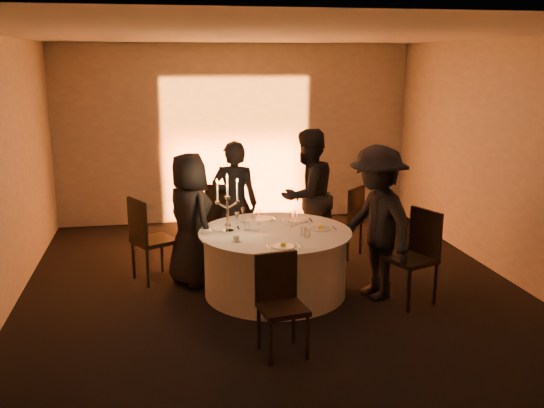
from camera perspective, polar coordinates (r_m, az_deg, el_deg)
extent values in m
plane|color=black|center=(7.37, 0.29, -8.33)|extent=(7.00, 7.00, 0.00)
plane|color=silver|center=(6.84, 0.32, 15.69)|extent=(7.00, 7.00, 0.00)
plane|color=#A29C96|center=(10.37, -3.42, 6.61)|extent=(7.00, 0.00, 7.00)
plane|color=#A29C96|center=(3.68, 10.85, -6.39)|extent=(7.00, 0.00, 7.00)
plane|color=#A29C96|center=(8.07, 21.75, 3.71)|extent=(0.00, 7.00, 7.00)
cube|color=black|center=(10.35, -3.09, -1.58)|extent=(0.25, 0.12, 0.10)
cylinder|color=black|center=(7.36, 0.29, -8.22)|extent=(0.60, 0.60, 0.03)
cylinder|color=black|center=(7.23, 0.30, -5.57)|extent=(0.20, 0.20, 0.75)
cylinder|color=silver|center=(7.23, 0.30, -5.57)|extent=(1.68, 1.68, 0.75)
cylinder|color=silver|center=(7.12, 0.30, -2.64)|extent=(1.80, 1.80, 0.02)
cube|color=black|center=(7.76, -11.03, -3.42)|extent=(0.63, 0.63, 0.05)
cube|color=black|center=(7.59, -12.56, -1.59)|extent=(0.25, 0.44, 0.54)
cylinder|color=black|center=(7.76, -8.94, -5.37)|extent=(0.04, 0.04, 0.50)
cylinder|color=black|center=(8.10, -10.33, -4.62)|extent=(0.04, 0.04, 0.50)
cylinder|color=black|center=(7.58, -11.61, -5.93)|extent=(0.04, 0.04, 0.50)
cylinder|color=black|center=(7.93, -12.91, -5.13)|extent=(0.04, 0.04, 0.50)
cube|color=black|center=(8.73, -4.55, -1.40)|extent=(0.56, 0.56, 0.05)
cube|color=black|center=(8.46, -4.78, 0.10)|extent=(0.45, 0.15, 0.52)
cylinder|color=black|center=(8.96, -3.11, -2.68)|extent=(0.04, 0.04, 0.49)
cylinder|color=black|center=(9.01, -5.59, -2.63)|extent=(0.04, 0.04, 0.49)
cylinder|color=black|center=(8.59, -3.40, -3.41)|extent=(0.04, 0.04, 0.49)
cylinder|color=black|center=(8.64, -5.99, -3.35)|extent=(0.04, 0.04, 0.49)
cube|color=black|center=(8.65, 6.69, -1.72)|extent=(0.62, 0.62, 0.05)
cube|color=black|center=(8.49, 7.92, -0.14)|extent=(0.34, 0.34, 0.50)
cylinder|color=black|center=(8.96, 6.15, -2.80)|extent=(0.04, 0.04, 0.47)
cylinder|color=black|center=(8.64, 4.95, -3.39)|extent=(0.04, 0.04, 0.47)
cylinder|color=black|center=(8.79, 8.31, -3.18)|extent=(0.04, 0.04, 0.47)
cylinder|color=black|center=(8.47, 7.16, -3.80)|extent=(0.04, 0.04, 0.47)
cube|color=black|center=(7.09, 12.93, -5.14)|extent=(0.61, 0.61, 0.05)
cube|color=black|center=(7.15, 14.25, -2.61)|extent=(0.21, 0.45, 0.54)
cylinder|color=black|center=(7.17, 10.52, -7.02)|extent=(0.04, 0.04, 0.50)
cylinder|color=black|center=(6.91, 12.81, -7.96)|extent=(0.04, 0.04, 0.50)
cylinder|color=black|center=(7.44, 12.82, -6.37)|extent=(0.04, 0.04, 0.50)
cylinder|color=black|center=(7.18, 15.10, -7.24)|extent=(0.04, 0.04, 0.50)
cube|color=black|center=(5.76, 1.01, -9.84)|extent=(0.47, 0.47, 0.05)
cube|color=black|center=(5.82, 0.38, -6.80)|extent=(0.42, 0.10, 0.48)
cylinder|color=black|center=(5.65, -0.11, -12.94)|extent=(0.04, 0.04, 0.45)
cylinder|color=black|center=(5.76, 3.35, -12.40)|extent=(0.04, 0.04, 0.45)
cylinder|color=black|center=(5.95, -1.26, -11.49)|extent=(0.04, 0.04, 0.45)
cylinder|color=black|center=(6.06, 2.03, -11.01)|extent=(0.04, 0.04, 0.45)
imported|color=black|center=(7.50, -7.74, -1.44)|extent=(0.84, 0.96, 1.65)
imported|color=black|center=(8.13, -3.53, 0.04)|extent=(0.71, 0.56, 1.70)
imported|color=black|center=(8.30, 3.38, 0.78)|extent=(1.12, 1.05, 1.83)
imported|color=black|center=(7.08, 9.83, -1.77)|extent=(0.96, 1.30, 1.80)
cylinder|color=white|center=(7.21, -4.54, -2.33)|extent=(0.27, 0.27, 0.01)
cube|color=silver|center=(7.20, -5.88, -2.40)|extent=(0.01, 0.17, 0.01)
cube|color=silver|center=(7.23, -3.20, -2.27)|extent=(0.02, 0.17, 0.01)
cylinder|color=white|center=(7.63, -1.05, -1.41)|extent=(0.30, 0.30, 0.01)
cube|color=silver|center=(7.60, -2.31, -1.48)|extent=(0.02, 0.17, 0.01)
cube|color=silver|center=(7.65, 0.21, -1.36)|extent=(0.01, 0.17, 0.01)
cylinder|color=white|center=(7.55, 2.42, -1.57)|extent=(0.25, 0.25, 0.01)
cube|color=silver|center=(7.52, 1.16, -1.64)|extent=(0.02, 0.17, 0.01)
cube|color=silver|center=(7.59, 3.67, -1.51)|extent=(0.01, 0.17, 0.01)
cylinder|color=white|center=(7.20, 4.60, -2.35)|extent=(0.25, 0.25, 0.01)
cube|color=silver|center=(7.16, 3.29, -2.43)|extent=(0.02, 0.17, 0.01)
cube|color=silver|center=(7.25, 5.90, -2.28)|extent=(0.01, 0.17, 0.01)
sphere|color=yellow|center=(7.19, 4.61, -2.03)|extent=(0.07, 0.07, 0.07)
cylinder|color=white|center=(6.52, 1.07, -4.02)|extent=(0.25, 0.25, 0.01)
cube|color=silver|center=(6.49, -0.40, -4.11)|extent=(0.02, 0.17, 0.01)
cube|color=silver|center=(6.55, 2.53, -3.94)|extent=(0.02, 0.17, 0.01)
sphere|color=yellow|center=(6.51, 1.07, -3.66)|extent=(0.07, 0.07, 0.07)
cylinder|color=white|center=(6.73, -3.39, -3.49)|extent=(0.11, 0.11, 0.01)
cylinder|color=white|center=(6.72, -3.39, -3.21)|extent=(0.07, 0.07, 0.06)
cylinder|color=white|center=(7.09, -4.17, -2.56)|extent=(0.14, 0.14, 0.02)
sphere|color=white|center=(7.07, -4.18, -2.06)|extent=(0.07, 0.07, 0.07)
cylinder|color=white|center=(7.04, -4.20, -0.97)|extent=(0.03, 0.03, 0.36)
cylinder|color=white|center=(6.99, -4.22, 0.60)|extent=(0.06, 0.06, 0.03)
cylinder|color=white|center=(6.97, -4.24, 1.59)|extent=(0.02, 0.02, 0.24)
cone|color=orange|center=(6.94, -4.26, 2.71)|extent=(0.02, 0.02, 0.04)
cylinder|color=white|center=(7.01, -4.69, -0.14)|extent=(0.13, 0.02, 0.09)
cylinder|color=white|center=(6.99, -5.17, 0.13)|extent=(0.06, 0.06, 0.03)
cylinder|color=white|center=(6.96, -5.20, 1.12)|extent=(0.02, 0.02, 0.24)
cone|color=orange|center=(6.94, -5.22, 2.24)|extent=(0.02, 0.02, 0.04)
cylinder|color=white|center=(7.02, -3.73, -0.10)|extent=(0.13, 0.02, 0.09)
cylinder|color=white|center=(7.02, -3.26, 0.22)|extent=(0.06, 0.06, 0.03)
cylinder|color=white|center=(6.99, -3.27, 1.20)|extent=(0.02, 0.02, 0.24)
cone|color=orange|center=(6.96, -3.29, 2.32)|extent=(0.02, 0.02, 0.04)
cylinder|color=silver|center=(7.36, 2.31, -2.01)|extent=(0.06, 0.06, 0.01)
cylinder|color=silver|center=(7.34, 2.31, -1.62)|extent=(0.01, 0.01, 0.10)
cone|color=silver|center=(7.32, 2.32, -0.94)|extent=(0.07, 0.07, 0.09)
cylinder|color=silver|center=(7.30, 1.88, -2.13)|extent=(0.06, 0.06, 0.01)
cylinder|color=silver|center=(7.28, 1.89, -1.74)|extent=(0.01, 0.01, 0.10)
cone|color=silver|center=(7.26, 1.89, -1.05)|extent=(0.07, 0.07, 0.09)
cylinder|color=silver|center=(7.26, -3.30, -2.22)|extent=(0.06, 0.06, 0.01)
cylinder|color=silver|center=(7.25, -3.31, -1.83)|extent=(0.01, 0.01, 0.10)
cone|color=silver|center=(7.23, -3.32, -1.14)|extent=(0.07, 0.07, 0.09)
cylinder|color=silver|center=(7.48, -2.75, -1.74)|extent=(0.06, 0.06, 0.01)
cylinder|color=silver|center=(7.47, -2.75, -1.36)|extent=(0.01, 0.01, 0.10)
cone|color=silver|center=(7.45, -2.76, -0.69)|extent=(0.07, 0.07, 0.09)
cylinder|color=silver|center=(7.40, -1.26, -1.91)|extent=(0.06, 0.06, 0.01)
cylinder|color=silver|center=(7.39, -1.26, -1.52)|extent=(0.01, 0.01, 0.10)
cone|color=silver|center=(7.36, -1.27, -0.84)|extent=(0.07, 0.07, 0.09)
cylinder|color=silver|center=(6.97, 3.01, -2.55)|extent=(0.07, 0.07, 0.09)
cylinder|color=silver|center=(7.16, -2.38, -2.09)|extent=(0.07, 0.07, 0.09)
cylinder|color=silver|center=(6.88, 3.33, -2.75)|extent=(0.07, 0.07, 0.09)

